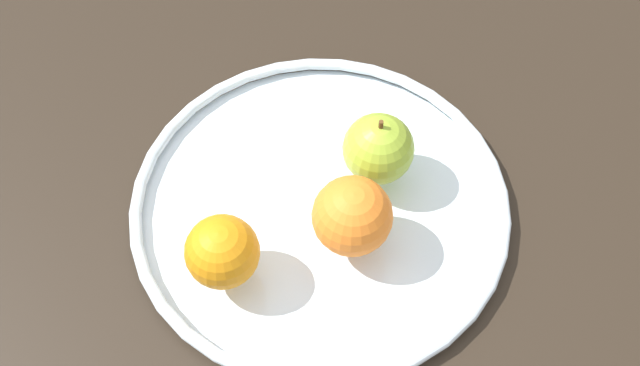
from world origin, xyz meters
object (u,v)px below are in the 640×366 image
(apple, at_px, (378,149))
(orange_front_right, at_px, (352,216))
(orange_back_left, at_px, (222,252))
(fruit_bowl, at_px, (320,205))

(apple, distance_m, orange_front_right, 0.08)
(orange_back_left, bearing_deg, apple, -33.43)
(orange_back_left, bearing_deg, orange_front_right, -54.64)
(orange_front_right, height_order, orange_back_left, orange_front_right)
(fruit_bowl, xyz_separation_m, orange_front_right, (-0.03, -0.04, 0.05))
(fruit_bowl, distance_m, orange_front_right, 0.07)
(apple, bearing_deg, orange_front_right, 179.32)
(apple, distance_m, orange_back_left, 0.18)
(apple, bearing_deg, fruit_bowl, 141.67)
(apple, bearing_deg, orange_back_left, 146.57)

